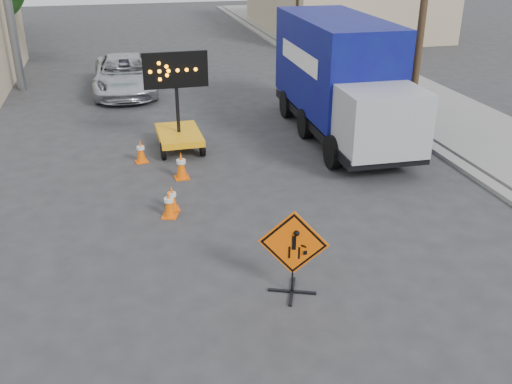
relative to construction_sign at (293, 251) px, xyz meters
name	(u,v)px	position (x,y,z in m)	size (l,w,h in m)	color
ground	(274,308)	(-0.46, -0.40, -0.93)	(100.00, 100.00, 0.00)	#2D2D30
curb_right	(340,86)	(6.74, 14.60, -0.87)	(0.40, 60.00, 0.12)	gray
sidewalk_right	(388,83)	(9.04, 14.60, -0.85)	(4.00, 60.00, 0.15)	gray
construction_sign	(293,251)	(0.00, 0.00, 0.00)	(1.24, 0.89, 1.76)	black
arrow_board	(179,129)	(-1.15, 8.45, -0.24)	(1.96, 2.20, 3.10)	#FEA90E
pickup_truck	(125,75)	(-2.54, 16.05, -0.15)	(2.57, 5.58, 1.55)	silver
box_truck	(340,85)	(4.22, 8.53, 0.81)	(2.73, 8.10, 3.82)	black
cone_a	(169,203)	(-1.96, 3.79, -0.57)	(0.46, 0.46, 0.71)	#FF5E05
cone_b	(172,198)	(-1.85, 4.16, -0.60)	(0.37, 0.37, 0.66)	#FF5E05
cone_c	(181,165)	(-1.37, 6.11, -0.53)	(0.41, 0.41, 0.79)	#FF5E05
cone_d	(141,151)	(-2.40, 7.63, -0.57)	(0.42, 0.42, 0.71)	#FF5E05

